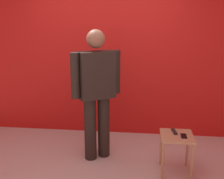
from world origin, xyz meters
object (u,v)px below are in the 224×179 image
at_px(standing_person, 96,89).
at_px(side_table, 176,142).
at_px(tv_remote, 174,132).
at_px(cell_phone, 184,136).

xyz_separation_m(standing_person, side_table, (1.08, -0.29, -0.60)).
xyz_separation_m(side_table, tv_remote, (-0.03, 0.08, 0.11)).
relative_size(side_table, cell_phone, 3.67).
relative_size(standing_person, cell_phone, 12.68).
bearing_deg(cell_phone, tv_remote, 134.94).
height_order(side_table, cell_phone, cell_phone).
xyz_separation_m(standing_person, tv_remote, (1.05, -0.21, -0.48)).
height_order(standing_person, cell_phone, standing_person).
distance_m(standing_person, tv_remote, 1.18).
bearing_deg(side_table, standing_person, 164.75).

